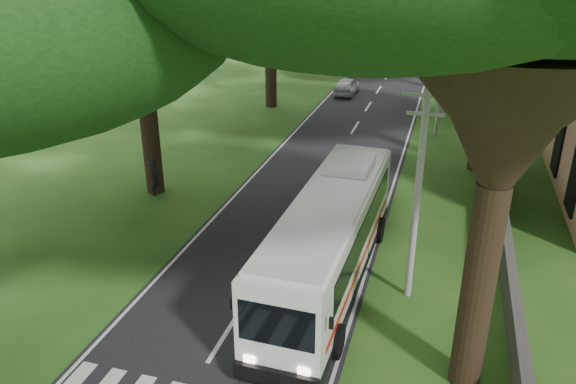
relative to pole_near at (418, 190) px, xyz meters
name	(u,v)px	position (x,y,z in m)	size (l,w,h in m)	color
ground	(200,375)	(-5.50, -6.00, -4.18)	(140.00, 140.00, 0.00)	#1F4914
road	(352,132)	(-5.50, 19.00, -4.17)	(8.00, 120.00, 0.04)	black
property_wall	(492,140)	(3.50, 18.00, -3.58)	(0.35, 50.00, 1.20)	#383533
pole_near	(418,190)	(0.00, 0.00, 0.00)	(1.60, 0.24, 8.00)	gray
pole_mid	(442,73)	(0.00, 20.00, 0.00)	(1.60, 0.24, 8.00)	gray
pole_far	(450,32)	(0.00, 40.00, 0.00)	(1.60, 0.24, 8.00)	gray
coach_bus	(330,236)	(-2.96, 0.08, -2.26)	(3.10, 12.14, 3.56)	white
distant_car_a	(347,86)	(-7.96, 29.56, -3.43)	(1.70, 4.22, 1.44)	silver
distant_car_b	(382,53)	(-7.36, 47.72, -3.53)	(1.32, 3.78, 1.25)	navy
distant_car_c	(413,40)	(-4.70, 57.92, -3.47)	(1.91, 4.69, 1.36)	maroon
pedestrian	(155,177)	(-13.25, 5.60, -3.24)	(0.69, 0.45, 1.89)	black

